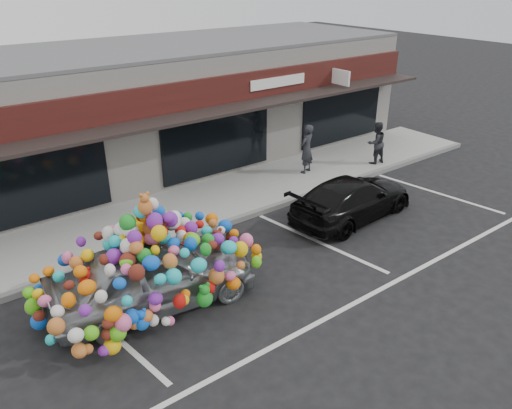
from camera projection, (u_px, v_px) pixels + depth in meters
ground at (238, 280)px, 11.91m from camera, size 90.00×90.00×0.00m
shop_building at (95, 116)px, 17.06m from camera, size 24.00×7.20×4.31m
sidewalk at (161, 217)px, 14.76m from camera, size 26.00×3.00×0.15m
kerb at (186, 237)px, 13.68m from camera, size 26.00×0.18×0.16m
parking_stripe_left at (107, 329)px, 10.31m from camera, size 0.73×4.37×0.01m
parking_stripe_mid at (318, 242)px, 13.57m from camera, size 0.73×4.37×0.01m
parking_stripe_right at (437, 193)px, 16.51m from camera, size 0.73×4.37×0.01m
lane_line at (368, 296)px, 11.34m from camera, size 14.00×0.12×0.01m
toy_car at (153, 267)px, 10.69m from camera, size 3.23×4.97×2.78m
black_sedan at (352, 198)px, 14.65m from camera, size 2.08×4.40×1.24m
pedestrian_a at (307, 149)px, 17.43m from camera, size 0.73×0.59×1.74m
pedestrian_b at (376, 143)px, 18.31m from camera, size 0.83×0.68×1.56m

